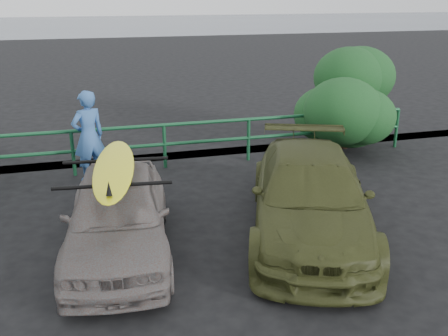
# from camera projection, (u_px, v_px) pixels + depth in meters

# --- Properties ---
(ground) EXTENTS (80.00, 80.00, 0.00)m
(ground) POSITION_uv_depth(u_px,v_px,m) (150.00, 293.00, 6.69)
(ground) COLOR black
(ocean) EXTENTS (200.00, 200.00, 0.00)m
(ocean) POSITION_uv_depth(u_px,v_px,m) (87.00, 24.00, 61.21)
(ocean) COLOR slate
(ocean) RESTS_ON ground
(guardrail) EXTENTS (14.00, 0.08, 1.04)m
(guardrail) POSITION_uv_depth(u_px,v_px,m) (120.00, 149.00, 11.06)
(guardrail) COLOR #164F2D
(guardrail) RESTS_ON ground
(shrub_right) EXTENTS (3.20, 2.40, 2.37)m
(shrub_right) POSITION_uv_depth(u_px,v_px,m) (318.00, 103.00, 12.53)
(shrub_right) COLOR #1B4A1F
(shrub_right) RESTS_ON ground
(sedan) EXTENTS (1.94, 3.93, 1.29)m
(sedan) POSITION_uv_depth(u_px,v_px,m) (118.00, 214.00, 7.55)
(sedan) COLOR slate
(sedan) RESTS_ON ground
(olive_vehicle) EXTENTS (3.38, 4.97, 1.34)m
(olive_vehicle) POSITION_uv_depth(u_px,v_px,m) (310.00, 196.00, 8.16)
(olive_vehicle) COLOR #3D421D
(olive_vehicle) RESTS_ON ground
(man) EXTENTS (0.83, 0.71, 1.93)m
(man) POSITION_uv_depth(u_px,v_px,m) (89.00, 136.00, 10.42)
(man) COLOR #3865A8
(man) RESTS_ON ground
(roof_rack) EXTENTS (1.74, 1.31, 0.05)m
(roof_rack) POSITION_uv_depth(u_px,v_px,m) (114.00, 172.00, 7.32)
(roof_rack) COLOR black
(roof_rack) RESTS_ON sedan
(surfboard) EXTENTS (0.89, 2.84, 0.08)m
(surfboard) POSITION_uv_depth(u_px,v_px,m) (114.00, 168.00, 7.30)
(surfboard) COLOR yellow
(surfboard) RESTS_ON roof_rack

